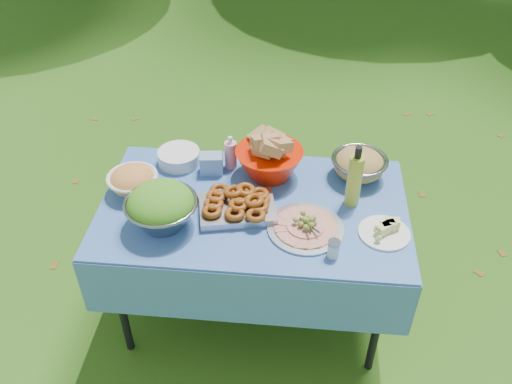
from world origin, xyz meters
TOP-DOWN VIEW (x-y plane):
  - ground at (0.00, 0.00)m, footprint 80.00×80.00m
  - picnic_table at (0.00, 0.00)m, footprint 1.46×0.86m
  - salad_bowl at (-0.39, -0.17)m, footprint 0.37×0.37m
  - pasta_bowl_white at (-0.59, 0.06)m, footprint 0.29×0.29m
  - plate_stack at (-0.42, 0.31)m, footprint 0.24×0.24m
  - wipes_box at (-0.24, 0.25)m, footprint 0.12×0.09m
  - sanitizer_bottle at (-0.15, 0.30)m, footprint 0.08×0.08m
  - bread_bowl at (0.06, 0.25)m, footprint 0.42×0.42m
  - pasta_bowl_steel at (0.51, 0.28)m, footprint 0.30×0.30m
  - fried_tray at (-0.07, -0.05)m, footprint 0.39×0.31m
  - charcuterie_platter at (0.25, -0.14)m, footprint 0.37×0.37m
  - oil_bottle at (0.47, 0.07)m, footprint 0.09×0.09m
  - cheese_plate at (0.60, -0.14)m, footprint 0.26×0.26m
  - shaker at (0.37, -0.30)m, footprint 0.07×0.07m

SIDE VIEW (x-z plane):
  - ground at x=0.00m, z-range 0.00..0.00m
  - picnic_table at x=0.00m, z-range 0.00..0.76m
  - cheese_plate at x=0.60m, z-range 0.76..0.82m
  - plate_stack at x=-0.42m, z-range 0.76..0.83m
  - charcuterie_platter at x=0.25m, z-range 0.76..0.84m
  - fried_tray at x=-0.07m, z-range 0.76..0.84m
  - shaker at x=0.37m, z-range 0.76..0.85m
  - wipes_box at x=-0.24m, z-range 0.76..0.86m
  - pasta_bowl_white at x=-0.59m, z-range 0.76..0.90m
  - pasta_bowl_steel at x=0.51m, z-range 0.76..0.91m
  - sanitizer_bottle at x=-0.15m, z-range 0.76..0.94m
  - salad_bowl at x=-0.39m, z-range 0.76..0.98m
  - bread_bowl at x=0.06m, z-range 0.76..0.99m
  - oil_bottle at x=0.47m, z-range 0.76..1.08m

